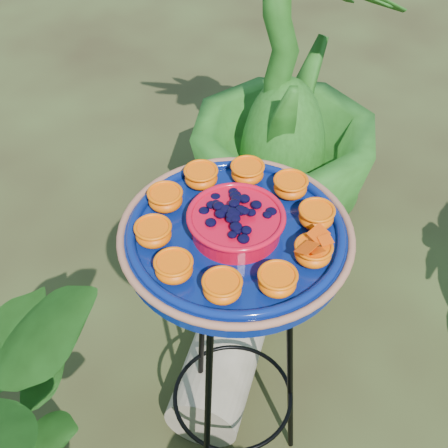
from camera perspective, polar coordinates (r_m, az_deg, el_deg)
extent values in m
torus|color=black|center=(1.16, 1.06, -2.40)|extent=(0.30, 0.30, 0.01)
torus|color=black|center=(1.58, 0.81, -15.43)|extent=(0.38, 0.38, 0.01)
cylinder|color=black|center=(1.54, -2.02, -9.66)|extent=(0.04, 0.08, 0.80)
cylinder|color=black|center=(1.42, -1.50, -17.16)|extent=(0.08, 0.03, 0.80)
cylinder|color=black|center=(1.49, 6.05, -12.68)|extent=(0.06, 0.07, 0.80)
cylinder|color=navy|center=(1.14, 1.08, -1.40)|extent=(0.53, 0.53, 0.04)
torus|color=#9D6546|center=(1.12, 1.09, -0.81)|extent=(0.43, 0.43, 0.01)
torus|color=navy|center=(1.12, 1.09, -0.68)|extent=(0.40, 0.40, 0.02)
cylinder|color=red|center=(1.11, 1.11, -0.02)|extent=(0.21, 0.21, 0.04)
torus|color=red|center=(1.10, 1.12, 0.73)|extent=(0.18, 0.18, 0.01)
ellipsoid|color=black|center=(1.09, 1.12, 0.93)|extent=(0.14, 0.14, 0.03)
ellipsoid|color=#EA6102|center=(1.19, 6.08, 3.31)|extent=(0.06, 0.06, 0.03)
cylinder|color=#FF6105|center=(1.18, 6.14, 3.89)|extent=(0.06, 0.06, 0.01)
ellipsoid|color=#EA6102|center=(1.22, 2.15, 4.63)|extent=(0.06, 0.06, 0.03)
cylinder|color=#FF6105|center=(1.21, 2.17, 5.21)|extent=(0.06, 0.06, 0.01)
ellipsoid|color=#EA6102|center=(1.21, -2.10, 4.22)|extent=(0.06, 0.06, 0.03)
cylinder|color=#FF6105|center=(1.20, -2.12, 4.80)|extent=(0.06, 0.06, 0.01)
ellipsoid|color=#EA6102|center=(1.17, -5.37, 2.18)|extent=(0.06, 0.06, 0.03)
cylinder|color=#FF6105|center=(1.16, -5.42, 2.76)|extent=(0.06, 0.06, 0.01)
ellipsoid|color=#EA6102|center=(1.10, -6.46, -0.97)|extent=(0.06, 0.06, 0.03)
cylinder|color=#FF6105|center=(1.09, -6.52, -0.38)|extent=(0.06, 0.06, 0.01)
ellipsoid|color=#EA6102|center=(1.04, -4.60, -4.15)|extent=(0.06, 0.06, 0.03)
cylinder|color=#FF6105|center=(1.03, -4.65, -3.57)|extent=(0.06, 0.06, 0.01)
ellipsoid|color=#EA6102|center=(1.01, -0.16, -5.95)|extent=(0.06, 0.06, 0.03)
cylinder|color=#FF6105|center=(1.00, -0.16, -5.37)|extent=(0.06, 0.06, 0.01)
ellipsoid|color=#EA6102|center=(1.03, 4.89, -5.35)|extent=(0.06, 0.06, 0.03)
cylinder|color=#FF6105|center=(1.01, 4.94, -4.77)|extent=(0.06, 0.06, 0.01)
ellipsoid|color=#EA6102|center=(1.08, 8.13, -2.71)|extent=(0.06, 0.06, 0.03)
cylinder|color=#FF6105|center=(1.06, 8.21, -2.13)|extent=(0.06, 0.06, 0.01)
ellipsoid|color=#EA6102|center=(1.14, 8.42, 0.60)|extent=(0.06, 0.06, 0.03)
cylinder|color=#FF6105|center=(1.13, 8.50, 1.18)|extent=(0.06, 0.06, 0.01)
cylinder|color=black|center=(1.06, 8.26, -1.79)|extent=(0.00, 0.03, 0.00)
cube|color=#FF5805|center=(1.04, 7.59, -2.16)|extent=(0.04, 0.03, 0.01)
cube|color=#FF5805|center=(1.07, 8.64, -0.87)|extent=(0.04, 0.03, 0.01)
cylinder|color=tan|center=(1.89, 0.55, -10.28)|extent=(0.63, 0.38, 0.20)
imported|color=#1D4913|center=(2.00, 5.78, 11.41)|extent=(0.72, 0.72, 1.12)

